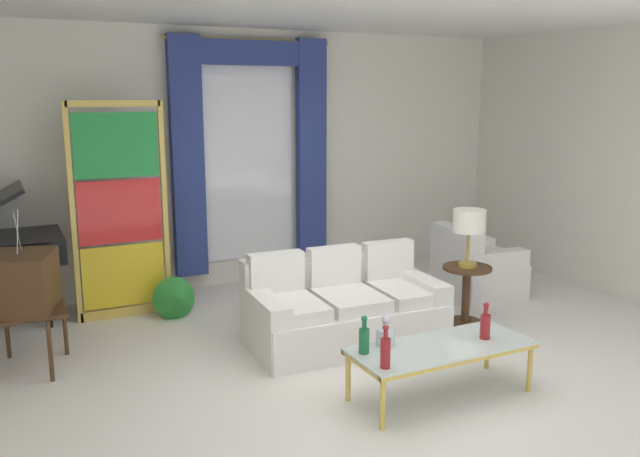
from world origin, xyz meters
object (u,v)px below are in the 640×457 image
at_px(stained_glass_divider, 120,216).
at_px(round_side_table, 466,290).
at_px(vintage_tv, 22,286).
at_px(bottle_crystal_tall, 385,351).
at_px(couch_white_long, 342,309).
at_px(bottle_amber_squat, 485,324).
at_px(bottle_ruby_flask, 364,338).
at_px(bottle_blue_decanter, 386,335).
at_px(armchair_white, 474,270).
at_px(coffee_table, 441,350).
at_px(peacock_figurine, 176,300).
at_px(table_lamp_brass, 469,223).

distance_m(stained_glass_divider, round_side_table, 3.54).
bearing_deg(vintage_tv, bottle_crystal_tall, -43.93).
xyz_separation_m(couch_white_long, bottle_amber_squat, (0.50, -1.39, 0.22)).
bearing_deg(vintage_tv, bottle_ruby_flask, -39.66).
bearing_deg(round_side_table, couch_white_long, 172.94).
distance_m(bottle_blue_decanter, armchair_white, 2.88).
bearing_deg(bottle_blue_decanter, armchair_white, 37.48).
xyz_separation_m(bottle_amber_squat, round_side_table, (0.81, 1.23, -0.17)).
distance_m(coffee_table, armchair_white, 2.72).
relative_size(bottle_blue_decanter, armchair_white, 0.26).
bearing_deg(stained_glass_divider, armchair_white, -15.24).
height_order(bottle_amber_squat, peacock_figurine, bottle_amber_squat).
bearing_deg(coffee_table, vintage_tv, 145.14).
bearing_deg(armchair_white, coffee_table, -134.50).
relative_size(coffee_table, round_side_table, 2.37).
relative_size(bottle_amber_squat, vintage_tv, 0.22).
relative_size(bottle_amber_squat, stained_glass_divider, 0.13).
height_order(bottle_ruby_flask, round_side_table, bottle_ruby_flask).
xyz_separation_m(coffee_table, bottle_blue_decanter, (-0.38, 0.19, 0.12)).
xyz_separation_m(bottle_amber_squat, stained_glass_divider, (-2.19, 2.99, 0.53)).
relative_size(bottle_blue_decanter, bottle_amber_squat, 0.80).
xyz_separation_m(bottle_ruby_flask, round_side_table, (1.79, 1.07, -0.17)).
bearing_deg(bottle_crystal_tall, table_lamp_brass, 37.20).
distance_m(couch_white_long, round_side_table, 1.32).
relative_size(bottle_blue_decanter, stained_glass_divider, 0.11).
bearing_deg(bottle_ruby_flask, stained_glass_divider, 113.10).
distance_m(vintage_tv, table_lamp_brass, 4.05).
xyz_separation_m(couch_white_long, stained_glass_divider, (-1.68, 1.59, 0.75)).
relative_size(bottle_ruby_flask, round_side_table, 0.48).
distance_m(vintage_tv, stained_glass_divider, 1.45).
bearing_deg(table_lamp_brass, bottle_blue_decanter, -147.34).
relative_size(couch_white_long, bottle_crystal_tall, 5.78).
relative_size(peacock_figurine, round_side_table, 1.01).
relative_size(peacock_figurine, table_lamp_brass, 1.05).
relative_size(bottle_ruby_flask, peacock_figurine, 0.48).
bearing_deg(round_side_table, coffee_table, -134.93).
xyz_separation_m(coffee_table, peacock_figurine, (-1.36, 2.59, -0.15)).
distance_m(couch_white_long, vintage_tv, 2.75).
relative_size(bottle_amber_squat, bottle_ruby_flask, 1.02).
xyz_separation_m(armchair_white, table_lamp_brass, (-0.71, -0.74, 0.74)).
bearing_deg(bottle_crystal_tall, round_side_table, 37.20).
relative_size(bottle_ruby_flask, table_lamp_brass, 0.50).
height_order(stained_glass_divider, table_lamp_brass, stained_glass_divider).
distance_m(bottle_crystal_tall, table_lamp_brass, 2.30).
bearing_deg(armchair_white, bottle_blue_decanter, -142.52).
distance_m(bottle_ruby_flask, table_lamp_brass, 2.15).
relative_size(bottle_crystal_tall, armchair_white, 0.35).
distance_m(bottle_crystal_tall, peacock_figurine, 2.87).
bearing_deg(round_side_table, table_lamp_brass, -90.00).
height_order(coffee_table, bottle_blue_decanter, bottle_blue_decanter).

